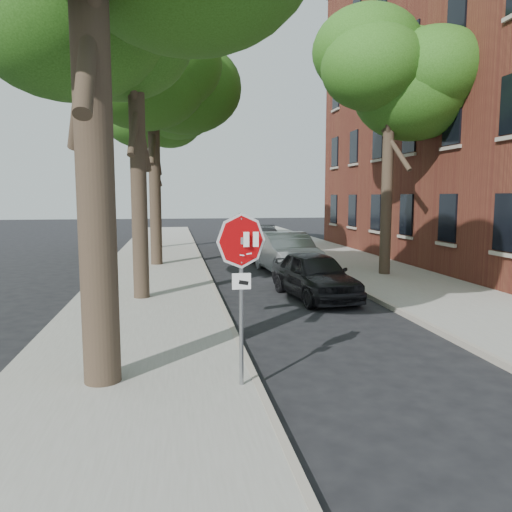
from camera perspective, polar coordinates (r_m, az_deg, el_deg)
The scene contains 14 objects.
ground at distance 7.99m, azimuth 3.49°, elevation -14.95°, with size 120.00×120.00×0.00m, color black.
sidewalk_left at distance 19.47m, azimuth -11.74°, elevation -1.87°, with size 4.00×55.00×0.12m, color gray.
sidewalk_right at distance 20.91m, azimuth 12.23°, elevation -1.29°, with size 4.00×55.00×0.12m, color gray.
curb_left at distance 19.49m, azimuth -5.70°, elevation -1.74°, with size 0.12×55.00×0.13m, color #9E9384.
curb_right at distance 20.24m, azimuth 6.83°, elevation -1.43°, with size 0.12×55.00×0.13m, color #9E9384.
stop_sign at distance 7.34m, azimuth -1.69°, elevation -1.13°, with size 0.76×0.34×2.61m.
tree_mid_a at distance 15.11m, azimuth -13.81°, elevation 24.55°, with size 5.59×5.19×9.84m.
tree_mid_b at distance 21.95m, azimuth -11.83°, elevation 19.97°, with size 5.88×5.46×10.36m.
tree_far at distance 28.68m, azimuth -11.82°, elevation 15.23°, with size 5.29×4.91×9.33m.
tree_right at distance 19.42m, azimuth 14.90°, elevation 19.26°, with size 5.29×4.91×9.33m.
car_a at distance 14.65m, azimuth 6.71°, elevation -2.17°, with size 1.61×4.00×1.36m, color black.
car_b at distance 19.19m, azimuth 3.52°, elevation 0.33°, with size 1.67×4.78×1.58m, color gray.
car_c at distance 24.33m, azimuth 0.75°, elevation 1.62°, with size 2.09×5.15×1.49m, color #56555A.
car_d at distance 29.56m, azimuth -1.07°, elevation 2.41°, with size 2.24×4.87×1.35m, color black.
Camera 1 is at (-1.67, -7.23, 2.97)m, focal length 35.00 mm.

